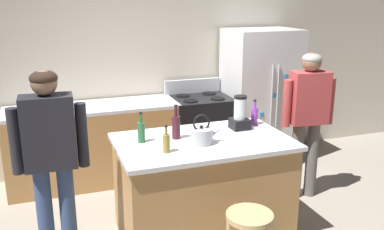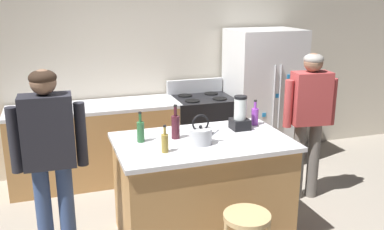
{
  "view_description": "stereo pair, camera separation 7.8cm",
  "coord_description": "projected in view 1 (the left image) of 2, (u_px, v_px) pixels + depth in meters",
  "views": [
    {
      "loc": [
        -1.31,
        -3.38,
        2.22
      ],
      "look_at": [
        0.0,
        0.3,
        1.1
      ],
      "focal_mm": 39.82,
      "sensor_mm": 36.0,
      "label": 1
    },
    {
      "loc": [
        -1.23,
        -3.41,
        2.22
      ],
      "look_at": [
        0.0,
        0.3,
        1.1
      ],
      "focal_mm": 39.82,
      "sensor_mm": 36.0,
      "label": 2
    }
  ],
  "objects": [
    {
      "name": "back_counter_run",
      "position": [
        95.0,
        144.0,
        5.11
      ],
      "size": [
        2.0,
        0.64,
        0.95
      ],
      "color": "#B7844C",
      "rests_on": "ground_plane"
    },
    {
      "name": "tea_kettle",
      "position": [
        202.0,
        135.0,
        3.71
      ],
      "size": [
        0.28,
        0.2,
        0.27
      ],
      "color": "#B7BABF",
      "rests_on": "kitchen_island"
    },
    {
      "name": "kitchen_island",
      "position": [
        203.0,
        188.0,
        3.97
      ],
      "size": [
        1.57,
        0.96,
        0.95
      ],
      "color": "#B7844C",
      "rests_on": "ground_plane"
    },
    {
      "name": "bottle_olive_oil",
      "position": [
        141.0,
        131.0,
        3.74
      ],
      "size": [
        0.07,
        0.07,
        0.28
      ],
      "color": "#2D6638",
      "rests_on": "kitchen_island"
    },
    {
      "name": "person_by_island_left",
      "position": [
        51.0,
        152.0,
        3.36
      ],
      "size": [
        0.59,
        0.23,
        1.67
      ],
      "color": "#384C7A",
      "rests_on": "ground_plane"
    },
    {
      "name": "blender_appliance",
      "position": [
        240.0,
        115.0,
        4.11
      ],
      "size": [
        0.17,
        0.17,
        0.33
      ],
      "color": "black",
      "rests_on": "kitchen_island"
    },
    {
      "name": "back_wall",
      "position": [
        149.0,
        64.0,
        5.49
      ],
      "size": [
        8.0,
        0.1,
        2.7
      ],
      "primitive_type": "cube",
      "color": "beige",
      "rests_on": "ground_plane"
    },
    {
      "name": "bottle_soda",
      "position": [
        254.0,
        115.0,
        4.25
      ],
      "size": [
        0.07,
        0.07,
        0.26
      ],
      "color": "purple",
      "rests_on": "kitchen_island"
    },
    {
      "name": "bar_stool",
      "position": [
        249.0,
        230.0,
        3.24
      ],
      "size": [
        0.36,
        0.36,
        0.63
      ],
      "color": "tan",
      "rests_on": "ground_plane"
    },
    {
      "name": "bottle_vinegar",
      "position": [
        166.0,
        143.0,
        3.5
      ],
      "size": [
        0.06,
        0.06,
        0.24
      ],
      "color": "olive",
      "rests_on": "kitchen_island"
    },
    {
      "name": "bottle_wine",
      "position": [
        176.0,
        126.0,
        3.84
      ],
      "size": [
        0.08,
        0.08,
        0.32
      ],
      "color": "#471923",
      "rests_on": "kitchen_island"
    },
    {
      "name": "stove_range",
      "position": [
        200.0,
        132.0,
        5.52
      ],
      "size": [
        0.76,
        0.65,
        1.13
      ],
      "color": "black",
      "rests_on": "ground_plane"
    },
    {
      "name": "person_by_sink_right",
      "position": [
        308.0,
        112.0,
        4.6
      ],
      "size": [
        0.6,
        0.27,
        1.63
      ],
      "color": "#66605B",
      "rests_on": "ground_plane"
    },
    {
      "name": "refrigerator",
      "position": [
        260.0,
        97.0,
        5.66
      ],
      "size": [
        0.9,
        0.73,
        1.79
      ],
      "color": "silver",
      "rests_on": "ground_plane"
    }
  ]
}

